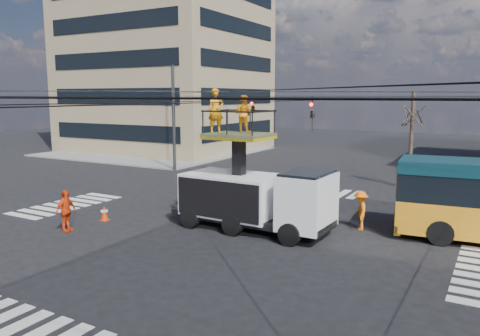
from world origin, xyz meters
The scene contains 10 objects.
ground centered at (0.00, 0.00, 0.00)m, with size 120.00×120.00×0.00m, color black.
sidewalk_nw centered at (-21.00, 21.00, 0.06)m, with size 18.00×18.00×0.12m, color slate.
crosswalks centered at (0.00, 0.00, 0.01)m, with size 22.40×22.40×0.02m, color silver, non-canonical shape.
building_tower centered at (-21.98, 23.98, 15.00)m, with size 18.06×16.06×30.00m.
overhead_network centered at (-0.07, 0.40, 4.29)m, with size 24.24×24.24×8.00m.
tree_a centered at (5.00, 13.50, 4.63)m, with size 2.00×2.00×6.00m.
utility_truck centered at (0.85, 0.77, 1.98)m, with size 7.07×2.84×6.05m.
traffic_cone centered at (-5.97, -1.26, 0.35)m, with size 0.36×0.36×0.69m, color red.
worker_ground centered at (-6.04, -3.37, 0.90)m, with size 1.05×0.44×1.80m, color #F13E0F.
flagger centered at (4.77, 3.07, 0.85)m, with size 1.10×0.63×1.70m, color orange.
Camera 1 is at (9.87, -16.54, 5.73)m, focal length 35.00 mm.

